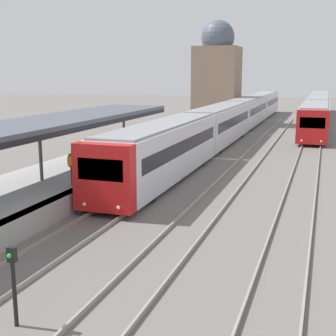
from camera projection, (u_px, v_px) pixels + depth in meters
platform_canopy at (40, 124)px, 21.59m from camera, size 4.00×24.01×2.80m
person_on_platform at (73, 164)px, 20.83m from camera, size 0.40×0.40×1.66m
train_near at (235, 116)px, 46.35m from camera, size 2.61×59.05×3.22m
train_far at (318, 108)px, 57.16m from camera, size 2.55×42.43×3.14m
signal_post_near at (13, 278)px, 10.87m from camera, size 0.20×0.21×1.98m
distant_domed_building at (217, 76)px, 54.78m from camera, size 4.99×4.99×11.95m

